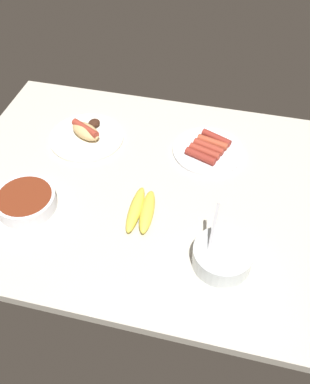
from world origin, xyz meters
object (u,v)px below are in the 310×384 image
plate_sausages (208,149)px  bowl_coleslaw (222,256)px  banana_bunch (142,210)px  plate_hotdog_assembled (87,134)px  bowl_chili (26,201)px

plate_sausages → bowl_coleslaw: bowl_coleslaw is taller
banana_bunch → bowl_coleslaw: 26.86cm
plate_hotdog_assembled → bowl_chili: size_ratio=1.45×
plate_hotdog_assembled → bowl_coleslaw: bowl_coleslaw is taller
banana_bunch → bowl_chili: (33.34, 5.02, 0.90)cm
bowl_coleslaw → plate_hotdog_assembled: bearing=-37.6°
banana_bunch → plate_sausages: 34.33cm
plate_sausages → banana_bunch: bearing=65.0°
plate_sausages → bowl_chili: 59.98cm
plate_sausages → bowl_coleslaw: 43.43cm
plate_sausages → plate_hotdog_assembled: bearing=3.8°
banana_bunch → plate_sausages: size_ratio=0.74×
bowl_chili → plate_sausages: bearing=-143.0°
bowl_coleslaw → banana_bunch: bearing=-24.5°
bowl_chili → banana_bunch: bearing=-171.4°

